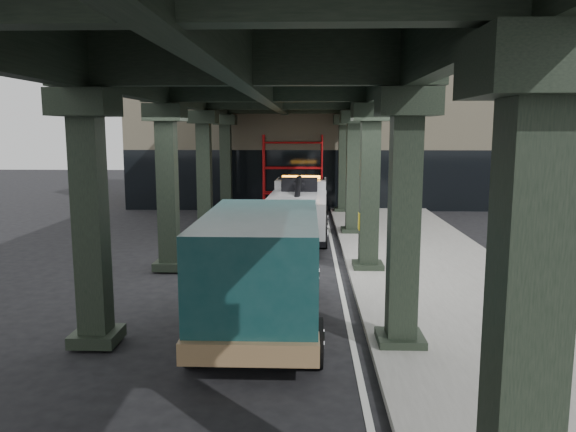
# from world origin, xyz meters

# --- Properties ---
(ground) EXTENTS (90.00, 90.00, 0.00)m
(ground) POSITION_xyz_m (0.00, 0.00, 0.00)
(ground) COLOR black
(ground) RESTS_ON ground
(sidewalk) EXTENTS (5.00, 40.00, 0.15)m
(sidewalk) POSITION_xyz_m (4.50, 2.00, 0.07)
(sidewalk) COLOR gray
(sidewalk) RESTS_ON ground
(lane_stripe) EXTENTS (0.12, 38.00, 0.01)m
(lane_stripe) POSITION_xyz_m (1.70, 2.00, 0.01)
(lane_stripe) COLOR silver
(lane_stripe) RESTS_ON ground
(viaduct) EXTENTS (7.40, 32.00, 6.40)m
(viaduct) POSITION_xyz_m (-0.40, 2.00, 5.46)
(viaduct) COLOR black
(viaduct) RESTS_ON ground
(building) EXTENTS (22.00, 10.00, 8.00)m
(building) POSITION_xyz_m (2.00, 20.00, 4.00)
(building) COLOR #C6B793
(building) RESTS_ON ground
(scaffolding) EXTENTS (3.08, 0.88, 4.00)m
(scaffolding) POSITION_xyz_m (0.00, 14.64, 2.11)
(scaffolding) COLOR red
(scaffolding) RESTS_ON ground
(tow_truck) EXTENTS (2.47, 7.61, 2.47)m
(tow_truck) POSITION_xyz_m (0.44, 7.46, 1.20)
(tow_truck) COLOR black
(tow_truck) RESTS_ON ground
(towed_van) EXTENTS (2.54, 6.29, 2.55)m
(towed_van) POSITION_xyz_m (-0.18, -2.90, 1.37)
(towed_van) COLOR #103839
(towed_van) RESTS_ON ground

